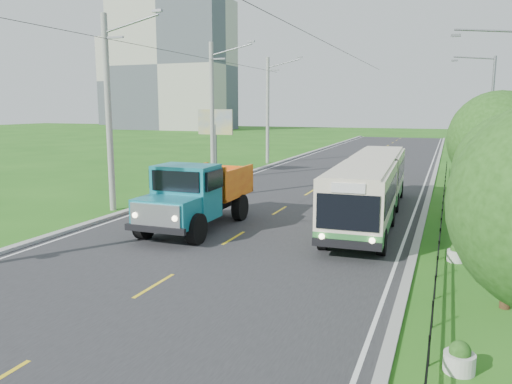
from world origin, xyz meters
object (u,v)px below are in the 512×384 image
Objects in this scene: tree_fourth at (488,145)px; billboard_left at (215,126)px; tree_third at (499,145)px; streetlight_far at (489,114)px; pole_far at (268,110)px; planter_front at (459,359)px; planter_near at (456,254)px; tree_fifth at (481,133)px; tree_back at (477,132)px; planter_far at (455,187)px; pole_near at (109,113)px; pole_mid at (213,111)px; dump_truck at (197,191)px; planter_mid at (455,210)px; streetlight_mid at (508,117)px; bus at (371,183)px.

tree_fourth reaches higher than billboard_left.
streetlight_far reaches higher than tree_third.
planter_front is at bearing -64.28° from pole_far.
pole_far is 14.93× the size of planter_near.
tree_fifth reaches higher than tree_back.
pole_far is 14.93× the size of planter_far.
pole_far is 14.93× the size of planter_front.
tree_back is 8.21× the size of planter_far.
pole_near is 12.00m from pole_mid.
pole_near reaches higher than tree_fourth.
planter_front is 0.13× the size of billboard_left.
planter_near is 0.13× the size of billboard_left.
planter_far is 18.51m from dump_truck.
tree_back is (18.12, -6.86, -1.44)m from pole_far.
planter_mid is (-1.26, -6.14, -3.57)m from tree_fifth.
tree_fourth is at bearing 6.39° from planter_mid.
pole_near is 1.72× the size of tree_fifth.
tree_fifth reaches higher than planter_mid.
tree_fifth is 6.28m from streetlight_mid.
dump_truck is at bearing -76.93° from pole_far.
tree_fifth is 9.96m from bus.
streetlight_mid is at bearing -86.30° from tree_back.
tree_fifth is 1.12× the size of billboard_left.
bus is (12.96, 2.89, -3.35)m from pole_near.
tree_third is (18.12, -24.86, -1.11)m from pole_far.
dump_truck reaches higher than bus.
streetlight_far reaches higher than bus.
pole_far is 0.66× the size of bus.
tree_third is 1.11× the size of tree_fourth.
pole_far reaches higher than planter_far.
planter_mid is (-2.04, -14.00, -4.62)m from streetlight_far.
pole_near is 1.00× the size of pole_mid.
pole_far is 14.93× the size of planter_mid.
tree_fifth is 14.64m from planter_near.
planter_near is at bearing -90.00° from planter_mid.
planter_mid is at bearing -28.92° from billboard_left.
tree_fifth reaches higher than planter_far.
streetlight_mid is at bearing 82.36° from tree_third.
dump_truck is (7.26, -16.93, -2.19)m from billboard_left.
pole_mid is at bearing -176.61° from planter_far.
dump_truck is (-12.10, -7.08, -1.91)m from tree_fourth.
streetlight_far is 17.46m from bus.
planter_near is (-1.26, -14.14, -3.57)m from tree_fifth.
streetlight_mid is (0.79, -12.14, 1.25)m from tree_back.
planter_mid is (16.86, -7.00, -4.81)m from pole_mid.
tree_back is 2.37m from streetlight_far.
tree_fourth is 0.60× the size of streetlight_mid.
dump_truck is at bearing 174.39° from planter_near.
pole_near and pole_mid have the same top height.
pole_far is 30.78m from tree_third.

